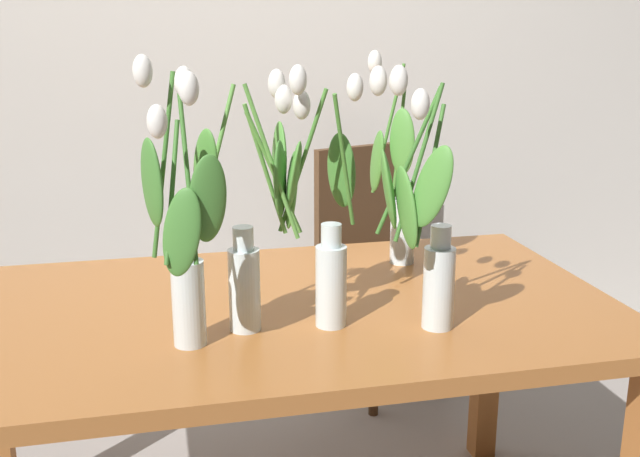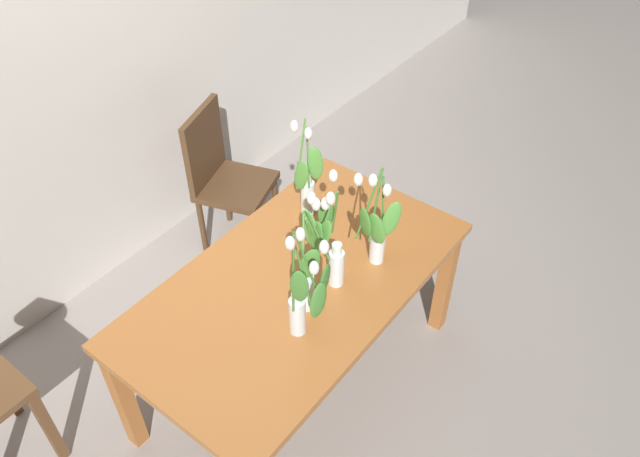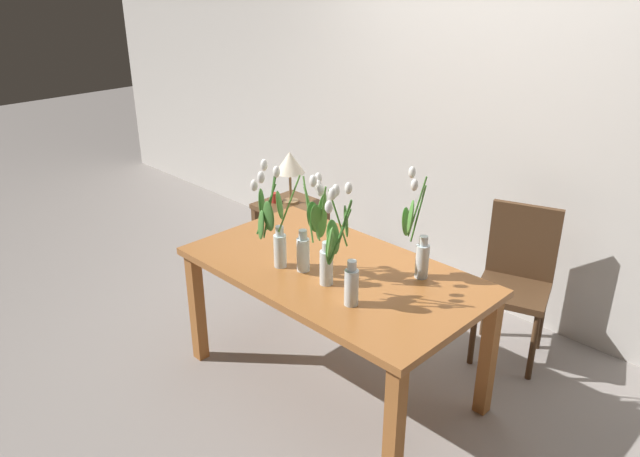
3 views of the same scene
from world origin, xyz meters
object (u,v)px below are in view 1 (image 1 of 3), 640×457
tulip_vase_2 (325,242)px  dining_chair (374,253)px  tulip_vase_1 (426,239)px  tulip_vase_0 (256,224)px  dining_table (278,340)px  tulip_vase_3 (398,199)px  tulip_vase_4 (184,252)px

tulip_vase_2 → dining_chair: 1.29m
tulip_vase_1 → dining_chair: (0.27, 1.23, -0.42)m
tulip_vase_0 → dining_chair: bearing=61.8°
tulip_vase_2 → dining_chair: tulip_vase_2 is taller
dining_table → dining_chair: size_ratio=1.72×
tulip_vase_3 → tulip_vase_4: 0.74m
tulip_vase_2 → tulip_vase_4: 0.32m
tulip_vase_2 → dining_table: bearing=122.5°
tulip_vase_2 → tulip_vase_4: tulip_vase_4 is taller
tulip_vase_2 → dining_chair: bearing=67.9°
tulip_vase_0 → tulip_vase_3: (0.43, 0.36, -0.05)m
dining_table → tulip_vase_1: size_ratio=2.84×
tulip_vase_2 → tulip_vase_1: bearing=-26.6°
tulip_vase_1 → tulip_vase_2: (-0.19, 0.10, -0.02)m
dining_chair → dining_table: bearing=-118.5°
dining_table → dining_chair: bearing=61.5°
tulip_vase_0 → tulip_vase_4: size_ratio=0.96×
dining_table → tulip_vase_1: tulip_vase_1 is taller
tulip_vase_0 → tulip_vase_2: size_ratio=1.02×
dining_table → tulip_vase_0: 0.36m
tulip_vase_0 → tulip_vase_1: 0.35m
tulip_vase_2 → dining_chair: size_ratio=0.59×
dining_table → tulip_vase_1: bearing=-39.6°
dining_table → tulip_vase_3: 0.51m
dining_table → tulip_vase_2: (0.08, -0.13, 0.28)m
dining_table → dining_chair: dining_chair is taller
tulip_vase_3 → dining_chair: bearing=77.2°
dining_table → tulip_vase_0: tulip_vase_0 is taller
tulip_vase_1 → tulip_vase_4: bearing=179.5°
tulip_vase_2 → tulip_vase_3: tulip_vase_3 is taller
dining_table → tulip_vase_3: tulip_vase_3 is taller
tulip_vase_0 → dining_table: bearing=64.5°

